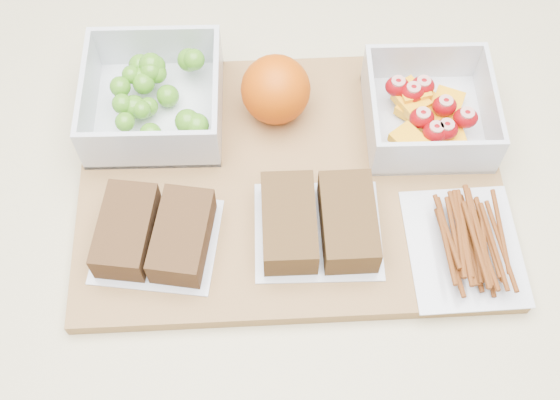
{
  "coord_description": "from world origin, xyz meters",
  "views": [
    {
      "loc": [
        0.0,
        -0.35,
        1.51
      ],
      "look_at": [
        0.01,
        -0.02,
        0.93
      ],
      "focal_mm": 45.0,
      "sensor_mm": 36.0,
      "label": 1
    }
  ],
  "objects_px": {
    "cutting_board": "(291,179)",
    "sandwich_bag_left": "(154,234)",
    "orange": "(276,90)",
    "fruit_container": "(428,112)",
    "pretzel_bag": "(467,242)",
    "sandwich_bag_center": "(318,223)",
    "grape_container": "(156,97)"
  },
  "relations": [
    {
      "from": "orange",
      "to": "sandwich_bag_left",
      "type": "height_order",
      "value": "orange"
    },
    {
      "from": "grape_container",
      "to": "pretzel_bag",
      "type": "height_order",
      "value": "grape_container"
    },
    {
      "from": "fruit_container",
      "to": "sandwich_bag_center",
      "type": "relative_size",
      "value": 1.05
    },
    {
      "from": "cutting_board",
      "to": "sandwich_bag_left",
      "type": "relative_size",
      "value": 3.34
    },
    {
      "from": "cutting_board",
      "to": "grape_container",
      "type": "relative_size",
      "value": 3.07
    },
    {
      "from": "fruit_container",
      "to": "pretzel_bag",
      "type": "relative_size",
      "value": 0.95
    },
    {
      "from": "sandwich_bag_left",
      "to": "pretzel_bag",
      "type": "height_order",
      "value": "sandwich_bag_left"
    },
    {
      "from": "cutting_board",
      "to": "sandwich_bag_center",
      "type": "height_order",
      "value": "sandwich_bag_center"
    },
    {
      "from": "cutting_board",
      "to": "sandwich_bag_center",
      "type": "relative_size",
      "value": 3.51
    },
    {
      "from": "orange",
      "to": "sandwich_bag_center",
      "type": "height_order",
      "value": "orange"
    },
    {
      "from": "orange",
      "to": "sandwich_bag_left",
      "type": "bearing_deg",
      "value": -127.46
    },
    {
      "from": "sandwich_bag_left",
      "to": "fruit_container",
      "type": "bearing_deg",
      "value": 25.67
    },
    {
      "from": "pretzel_bag",
      "to": "sandwich_bag_left",
      "type": "bearing_deg",
      "value": 177.31
    },
    {
      "from": "grape_container",
      "to": "fruit_container",
      "type": "distance_m",
      "value": 0.28
    },
    {
      "from": "cutting_board",
      "to": "pretzel_bag",
      "type": "xyz_separation_m",
      "value": [
        0.16,
        -0.08,
        0.02
      ]
    },
    {
      "from": "sandwich_bag_center",
      "to": "pretzel_bag",
      "type": "xyz_separation_m",
      "value": [
        0.14,
        -0.02,
        -0.0
      ]
    },
    {
      "from": "orange",
      "to": "sandwich_bag_center",
      "type": "xyz_separation_m",
      "value": [
        0.04,
        -0.14,
        -0.02
      ]
    },
    {
      "from": "cutting_board",
      "to": "fruit_container",
      "type": "height_order",
      "value": "fruit_container"
    },
    {
      "from": "cutting_board",
      "to": "orange",
      "type": "height_order",
      "value": "orange"
    },
    {
      "from": "fruit_container",
      "to": "pretzel_bag",
      "type": "bearing_deg",
      "value": -82.44
    },
    {
      "from": "fruit_container",
      "to": "cutting_board",
      "type": "bearing_deg",
      "value": -157.4
    },
    {
      "from": "cutting_board",
      "to": "pretzel_bag",
      "type": "bearing_deg",
      "value": -29.2
    },
    {
      "from": "fruit_container",
      "to": "orange",
      "type": "bearing_deg",
      "value": 172.31
    },
    {
      "from": "cutting_board",
      "to": "sandwich_bag_left",
      "type": "height_order",
      "value": "sandwich_bag_left"
    },
    {
      "from": "pretzel_bag",
      "to": "cutting_board",
      "type": "bearing_deg",
      "value": 152.21
    },
    {
      "from": "sandwich_bag_center",
      "to": "cutting_board",
      "type": "bearing_deg",
      "value": 110.36
    },
    {
      "from": "orange",
      "to": "pretzel_bag",
      "type": "relative_size",
      "value": 0.54
    },
    {
      "from": "grape_container",
      "to": "orange",
      "type": "xyz_separation_m",
      "value": [
        0.12,
        -0.0,
        0.01
      ]
    },
    {
      "from": "sandwich_bag_left",
      "to": "pretzel_bag",
      "type": "distance_m",
      "value": 0.29
    },
    {
      "from": "fruit_container",
      "to": "sandwich_bag_left",
      "type": "relative_size",
      "value": 1.0
    },
    {
      "from": "cutting_board",
      "to": "sandwich_bag_left",
      "type": "xyz_separation_m",
      "value": [
        -0.13,
        -0.07,
        0.03
      ]
    },
    {
      "from": "sandwich_bag_left",
      "to": "cutting_board",
      "type": "bearing_deg",
      "value": 28.87
    }
  ]
}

